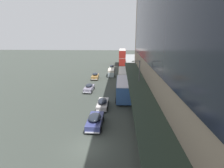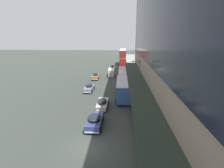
{
  "view_description": "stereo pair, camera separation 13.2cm",
  "coord_description": "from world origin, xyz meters",
  "px_view_note": "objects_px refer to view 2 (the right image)",
  "views": [
    {
      "loc": [
        3.34,
        -15.71,
        11.51
      ],
      "look_at": [
        1.8,
        18.02,
        1.94
      ],
      "focal_mm": 28.0,
      "sensor_mm": 36.0,
      "label": 1
    },
    {
      "loc": [
        3.47,
        -15.7,
        11.51
      ],
      "look_at": [
        1.8,
        18.02,
        1.94
      ],
      "focal_mm": 28.0,
      "sensor_mm": 36.0,
      "label": 2
    }
  ],
  "objects_px": {
    "sedan_oncoming_front": "(112,67)",
    "sedan_second_near": "(95,120)",
    "pedestrian_at_kerb": "(140,109)",
    "street_lamp": "(138,77)",
    "transit_bus_kerbside_rear": "(124,75)",
    "transit_bus_kerbside_far": "(123,88)",
    "fire_hydrant": "(147,134)",
    "sedan_lead_mid": "(89,88)",
    "transit_bus_kerbside_front": "(123,57)",
    "sedan_lead_near": "(102,103)",
    "sedan_trailing_near": "(95,76)",
    "vw_van": "(111,72)"
  },
  "relations": [
    {
      "from": "sedan_trailing_near",
      "to": "vw_van",
      "type": "distance_m",
      "value": 5.57
    },
    {
      "from": "sedan_lead_mid",
      "to": "street_lamp",
      "type": "distance_m",
      "value": 11.24
    },
    {
      "from": "sedan_lead_near",
      "to": "sedan_lead_mid",
      "type": "distance_m",
      "value": 9.24
    },
    {
      "from": "fire_hydrant",
      "to": "vw_van",
      "type": "bearing_deg",
      "value": 100.43
    },
    {
      "from": "sedan_lead_near",
      "to": "fire_hydrant",
      "type": "bearing_deg",
      "value": -54.56
    },
    {
      "from": "transit_bus_kerbside_rear",
      "to": "transit_bus_kerbside_far",
      "type": "xyz_separation_m",
      "value": [
        -0.25,
        -11.36,
        0.15
      ]
    },
    {
      "from": "transit_bus_kerbside_far",
      "to": "sedan_oncoming_front",
      "type": "height_order",
      "value": "transit_bus_kerbside_far"
    },
    {
      "from": "transit_bus_kerbside_far",
      "to": "sedan_lead_mid",
      "type": "bearing_deg",
      "value": 153.13
    },
    {
      "from": "transit_bus_kerbside_rear",
      "to": "sedan_trailing_near",
      "type": "relative_size",
      "value": 2.39
    },
    {
      "from": "transit_bus_kerbside_front",
      "to": "transit_bus_kerbside_far",
      "type": "relative_size",
      "value": 1.08
    },
    {
      "from": "sedan_oncoming_front",
      "to": "pedestrian_at_kerb",
      "type": "xyz_separation_m",
      "value": [
        5.72,
        -34.73,
        0.37
      ]
    },
    {
      "from": "transit_bus_kerbside_far",
      "to": "fire_hydrant",
      "type": "relative_size",
      "value": 13.28
    },
    {
      "from": "sedan_oncoming_front",
      "to": "fire_hydrant",
      "type": "height_order",
      "value": "sedan_oncoming_front"
    },
    {
      "from": "transit_bus_kerbside_front",
      "to": "sedan_lead_mid",
      "type": "relative_size",
      "value": 2.29
    },
    {
      "from": "sedan_lead_mid",
      "to": "vw_van",
      "type": "relative_size",
      "value": 0.96
    },
    {
      "from": "sedan_lead_near",
      "to": "street_lamp",
      "type": "relative_size",
      "value": 0.67
    },
    {
      "from": "sedan_second_near",
      "to": "pedestrian_at_kerb",
      "type": "relative_size",
      "value": 2.53
    },
    {
      "from": "pedestrian_at_kerb",
      "to": "street_lamp",
      "type": "distance_m",
      "value": 7.44
    },
    {
      "from": "sedan_lead_near",
      "to": "pedestrian_at_kerb",
      "type": "bearing_deg",
      "value": -26.26
    },
    {
      "from": "sedan_oncoming_front",
      "to": "sedan_second_near",
      "type": "relative_size",
      "value": 0.96
    },
    {
      "from": "fire_hydrant",
      "to": "sedan_lead_mid",
      "type": "bearing_deg",
      "value": 119.74
    },
    {
      "from": "transit_bus_kerbside_far",
      "to": "transit_bus_kerbside_rear",
      "type": "bearing_deg",
      "value": 88.75
    },
    {
      "from": "transit_bus_kerbside_rear",
      "to": "sedan_lead_near",
      "type": "height_order",
      "value": "transit_bus_kerbside_rear"
    },
    {
      "from": "vw_van",
      "to": "pedestrian_at_kerb",
      "type": "bearing_deg",
      "value": -77.89
    },
    {
      "from": "transit_bus_kerbside_far",
      "to": "sedan_trailing_near",
      "type": "bearing_deg",
      "value": 117.36
    },
    {
      "from": "transit_bus_kerbside_far",
      "to": "fire_hydrant",
      "type": "distance_m",
      "value": 13.61
    },
    {
      "from": "sedan_second_near",
      "to": "pedestrian_at_kerb",
      "type": "bearing_deg",
      "value": 27.65
    },
    {
      "from": "transit_bus_kerbside_front",
      "to": "sedan_oncoming_front",
      "type": "height_order",
      "value": "transit_bus_kerbside_front"
    },
    {
      "from": "pedestrian_at_kerb",
      "to": "sedan_lead_near",
      "type": "bearing_deg",
      "value": 153.74
    },
    {
      "from": "fire_hydrant",
      "to": "pedestrian_at_kerb",
      "type": "bearing_deg",
      "value": 92.52
    },
    {
      "from": "sedan_trailing_near",
      "to": "sedan_lead_near",
      "type": "bearing_deg",
      "value": -78.55
    },
    {
      "from": "fire_hydrant",
      "to": "street_lamp",
      "type": "bearing_deg",
      "value": 89.94
    },
    {
      "from": "sedan_lead_mid",
      "to": "transit_bus_kerbside_rear",
      "type": "bearing_deg",
      "value": 46.39
    },
    {
      "from": "sedan_oncoming_front",
      "to": "vw_van",
      "type": "xyz_separation_m",
      "value": [
        0.23,
        -9.13,
        0.29
      ]
    },
    {
      "from": "sedan_trailing_near",
      "to": "sedan_oncoming_front",
      "type": "height_order",
      "value": "sedan_trailing_near"
    },
    {
      "from": "sedan_lead_near",
      "to": "pedestrian_at_kerb",
      "type": "height_order",
      "value": "pedestrian_at_kerb"
    },
    {
      "from": "vw_van",
      "to": "street_lamp",
      "type": "height_order",
      "value": "street_lamp"
    },
    {
      "from": "sedan_oncoming_front",
      "to": "transit_bus_kerbside_far",
      "type": "bearing_deg",
      "value": -82.75
    },
    {
      "from": "sedan_oncoming_front",
      "to": "sedan_lead_mid",
      "type": "distance_m",
      "value": 23.7
    },
    {
      "from": "sedan_oncoming_front",
      "to": "vw_van",
      "type": "relative_size",
      "value": 0.98
    },
    {
      "from": "pedestrian_at_kerb",
      "to": "street_lamp",
      "type": "bearing_deg",
      "value": 87.8
    },
    {
      "from": "sedan_second_near",
      "to": "sedan_trailing_near",
      "type": "bearing_deg",
      "value": 97.87
    },
    {
      "from": "vw_van",
      "to": "street_lamp",
      "type": "relative_size",
      "value": 0.65
    },
    {
      "from": "pedestrian_at_kerb",
      "to": "street_lamp",
      "type": "relative_size",
      "value": 0.26
    },
    {
      "from": "street_lamp",
      "to": "fire_hydrant",
      "type": "xyz_separation_m",
      "value": [
        -0.01,
        -12.36,
        -3.75
      ]
    },
    {
      "from": "sedan_lead_near",
      "to": "sedan_oncoming_front",
      "type": "distance_m",
      "value": 31.89
    },
    {
      "from": "sedan_oncoming_front",
      "to": "street_lamp",
      "type": "distance_m",
      "value": 28.79
    },
    {
      "from": "sedan_lead_mid",
      "to": "fire_hydrant",
      "type": "distance_m",
      "value": 19.47
    },
    {
      "from": "transit_bus_kerbside_far",
      "to": "vw_van",
      "type": "height_order",
      "value": "transit_bus_kerbside_far"
    },
    {
      "from": "transit_bus_kerbside_rear",
      "to": "vw_van",
      "type": "xyz_separation_m",
      "value": [
        -3.46,
        6.54,
        -0.68
      ]
    }
  ]
}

